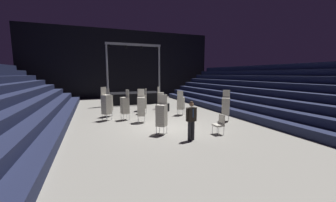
{
  "coord_description": "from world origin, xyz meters",
  "views": [
    {
      "loc": [
        -3.69,
        -9.8,
        2.85
      ],
      "look_at": [
        0.08,
        0.18,
        1.4
      ],
      "focal_mm": 21.47,
      "sensor_mm": 36.0,
      "label": 1
    }
  ],
  "objects_px": {
    "chair_stack_front_left": "(108,103)",
    "chair_stack_mid_centre": "(141,100)",
    "chair_stack_rear_left": "(181,103)",
    "loose_chair_near_man": "(220,123)",
    "chair_stack_rear_right": "(141,106)",
    "chair_stack_aisle_left": "(226,106)",
    "equipment_road_case": "(163,108)",
    "stage_riser": "(133,97)",
    "man_with_tie": "(191,118)",
    "chair_stack_rear_centre": "(162,115)",
    "chair_stack_front_right": "(106,104)",
    "chair_stack_aisle_right": "(125,105)",
    "chair_stack_mid_left": "(161,98)",
    "chair_stack_mid_right": "(143,101)"
  },
  "relations": [
    {
      "from": "chair_stack_mid_centre",
      "to": "chair_stack_aisle_right",
      "type": "height_order",
      "value": "chair_stack_aisle_right"
    },
    {
      "from": "chair_stack_mid_left",
      "to": "chair_stack_front_left",
      "type": "bearing_deg",
      "value": -33.1
    },
    {
      "from": "chair_stack_front_left",
      "to": "chair_stack_rear_right",
      "type": "height_order",
      "value": "chair_stack_rear_right"
    },
    {
      "from": "chair_stack_mid_left",
      "to": "chair_stack_rear_centre",
      "type": "distance_m",
      "value": 7.07
    },
    {
      "from": "man_with_tie",
      "to": "chair_stack_rear_centre",
      "type": "xyz_separation_m",
      "value": [
        -0.9,
        1.29,
        -0.02
      ]
    },
    {
      "from": "stage_riser",
      "to": "chair_stack_mid_centre",
      "type": "distance_m",
      "value": 4.46
    },
    {
      "from": "stage_riser",
      "to": "chair_stack_rear_centre",
      "type": "height_order",
      "value": "stage_riser"
    },
    {
      "from": "stage_riser",
      "to": "chair_stack_front_right",
      "type": "relative_size",
      "value": 2.71
    },
    {
      "from": "chair_stack_rear_centre",
      "to": "chair_stack_aisle_right",
      "type": "bearing_deg",
      "value": -30.41
    },
    {
      "from": "chair_stack_rear_right",
      "to": "chair_stack_aisle_left",
      "type": "relative_size",
      "value": 1.05
    },
    {
      "from": "chair_stack_rear_left",
      "to": "equipment_road_case",
      "type": "distance_m",
      "value": 1.86
    },
    {
      "from": "stage_riser",
      "to": "chair_stack_mid_right",
      "type": "height_order",
      "value": "stage_riser"
    },
    {
      "from": "man_with_tie",
      "to": "chair_stack_mid_centre",
      "type": "xyz_separation_m",
      "value": [
        -0.44,
        7.58,
        -0.11
      ]
    },
    {
      "from": "chair_stack_mid_left",
      "to": "chair_stack_aisle_left",
      "type": "bearing_deg",
      "value": 57.5
    },
    {
      "from": "chair_stack_rear_left",
      "to": "loose_chair_near_man",
      "type": "relative_size",
      "value": 1.81
    },
    {
      "from": "stage_riser",
      "to": "loose_chair_near_man",
      "type": "relative_size",
      "value": 5.89
    },
    {
      "from": "chair_stack_mid_right",
      "to": "chair_stack_aisle_right",
      "type": "height_order",
      "value": "chair_stack_aisle_right"
    },
    {
      "from": "chair_stack_mid_centre",
      "to": "chair_stack_rear_left",
      "type": "relative_size",
      "value": 1.0
    },
    {
      "from": "equipment_road_case",
      "to": "chair_stack_front_right",
      "type": "bearing_deg",
      "value": -160.15
    },
    {
      "from": "chair_stack_mid_right",
      "to": "chair_stack_front_right",
      "type": "bearing_deg",
      "value": 132.93
    },
    {
      "from": "stage_riser",
      "to": "chair_stack_rear_right",
      "type": "xyz_separation_m",
      "value": [
        -1.06,
        -8.11,
        0.35
      ]
    },
    {
      "from": "chair_stack_rear_centre",
      "to": "chair_stack_aisle_left",
      "type": "height_order",
      "value": "same"
    },
    {
      "from": "equipment_road_case",
      "to": "stage_riser",
      "type": "bearing_deg",
      "value": 102.9
    },
    {
      "from": "man_with_tie",
      "to": "chair_stack_mid_left",
      "type": "xyz_separation_m",
      "value": [
        1.31,
        8.01,
        -0.06
      ]
    },
    {
      "from": "chair_stack_front_left",
      "to": "loose_chair_near_man",
      "type": "height_order",
      "value": "chair_stack_front_left"
    },
    {
      "from": "chair_stack_front_right",
      "to": "loose_chair_near_man",
      "type": "height_order",
      "value": "chair_stack_front_right"
    },
    {
      "from": "chair_stack_front_left",
      "to": "chair_stack_mid_centre",
      "type": "relative_size",
      "value": 1.1
    },
    {
      "from": "chair_stack_front_left",
      "to": "chair_stack_aisle_left",
      "type": "relative_size",
      "value": 1.0
    },
    {
      "from": "chair_stack_aisle_right",
      "to": "chair_stack_rear_centre",
      "type": "bearing_deg",
      "value": -175.39
    },
    {
      "from": "chair_stack_front_right",
      "to": "man_with_tie",
      "type": "bearing_deg",
      "value": 82.21
    },
    {
      "from": "chair_stack_mid_centre",
      "to": "loose_chair_near_man",
      "type": "relative_size",
      "value": 1.81
    },
    {
      "from": "chair_stack_rear_right",
      "to": "chair_stack_aisle_right",
      "type": "height_order",
      "value": "chair_stack_rear_right"
    },
    {
      "from": "chair_stack_front_right",
      "to": "chair_stack_mid_right",
      "type": "height_order",
      "value": "chair_stack_front_right"
    },
    {
      "from": "chair_stack_front_left",
      "to": "loose_chair_near_man",
      "type": "xyz_separation_m",
      "value": [
        4.61,
        -6.0,
        -0.41
      ]
    },
    {
      "from": "chair_stack_mid_centre",
      "to": "chair_stack_aisle_right",
      "type": "xyz_separation_m",
      "value": [
        -1.62,
        -2.68,
        0.08
      ]
    },
    {
      "from": "chair_stack_mid_right",
      "to": "equipment_road_case",
      "type": "height_order",
      "value": "chair_stack_mid_right"
    },
    {
      "from": "loose_chair_near_man",
      "to": "equipment_road_case",
      "type": "bearing_deg",
      "value": 4.23
    },
    {
      "from": "stage_riser",
      "to": "chair_stack_rear_centre",
      "type": "xyz_separation_m",
      "value": [
        -0.7,
        -10.73,
        0.31
      ]
    },
    {
      "from": "chair_stack_rear_right",
      "to": "chair_stack_rear_centre",
      "type": "height_order",
      "value": "chair_stack_rear_right"
    },
    {
      "from": "stage_riser",
      "to": "man_with_tie",
      "type": "distance_m",
      "value": 12.03
    },
    {
      "from": "man_with_tie",
      "to": "loose_chair_near_man",
      "type": "relative_size",
      "value": 1.81
    },
    {
      "from": "chair_stack_mid_left",
      "to": "chair_stack_mid_right",
      "type": "relative_size",
      "value": 1.0
    },
    {
      "from": "chair_stack_rear_centre",
      "to": "chair_stack_aisle_right",
      "type": "height_order",
      "value": "same"
    },
    {
      "from": "chair_stack_mid_left",
      "to": "chair_stack_mid_right",
      "type": "height_order",
      "value": "same"
    },
    {
      "from": "chair_stack_rear_centre",
      "to": "equipment_road_case",
      "type": "distance_m",
      "value": 5.74
    },
    {
      "from": "chair_stack_mid_left",
      "to": "chair_stack_rear_centre",
      "type": "bearing_deg",
      "value": 17.11
    },
    {
      "from": "chair_stack_front_right",
      "to": "chair_stack_mid_centre",
      "type": "distance_m",
      "value": 3.64
    },
    {
      "from": "chair_stack_front_left",
      "to": "chair_stack_aisle_left",
      "type": "distance_m",
      "value": 7.59
    },
    {
      "from": "chair_stack_front_left",
      "to": "chair_stack_front_right",
      "type": "distance_m",
      "value": 1.19
    },
    {
      "from": "chair_stack_mid_centre",
      "to": "chair_stack_rear_left",
      "type": "xyz_separation_m",
      "value": [
        2.24,
        -2.51,
        0.0
      ]
    }
  ]
}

